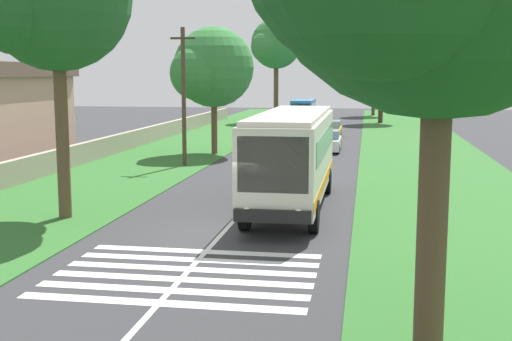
{
  "coord_description": "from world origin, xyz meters",
  "views": [
    {
      "loc": [
        -21.0,
        -4.59,
        5.2
      ],
      "look_at": [
        3.4,
        -0.54,
        1.6
      ],
      "focal_mm": 46.89,
      "sensor_mm": 36.0,
      "label": 1
    }
  ],
  "objects_px": {
    "trailing_car_0": "(327,141)",
    "roadside_tree_left_0": "(55,1)",
    "trailing_minibus_0": "(303,109)",
    "trailing_car_2": "(292,125)",
    "utility_pole": "(184,95)",
    "roadside_tree_right_0": "(374,51)",
    "roadside_tree_left_2": "(275,45)",
    "trailing_car_1": "(330,130)",
    "roadside_tree_right_1": "(381,55)",
    "roadside_tree_left_1": "(211,69)",
    "coach_bus": "(293,153)"
  },
  "relations": [
    {
      "from": "trailing_car_0",
      "to": "trailing_car_2",
      "type": "height_order",
      "value": "same"
    },
    {
      "from": "trailing_car_0",
      "to": "trailing_minibus_0",
      "type": "height_order",
      "value": "trailing_minibus_0"
    },
    {
      "from": "coach_bus",
      "to": "trailing_minibus_0",
      "type": "xyz_separation_m",
      "value": [
        43.09,
        3.65,
        -0.6
      ]
    },
    {
      "from": "roadside_tree_left_1",
      "to": "roadside_tree_left_2",
      "type": "xyz_separation_m",
      "value": [
        30.03,
        0.05,
        2.76
      ]
    },
    {
      "from": "trailing_minibus_0",
      "to": "utility_pole",
      "type": "bearing_deg",
      "value": 173.45
    },
    {
      "from": "roadside_tree_left_0",
      "to": "roadside_tree_left_1",
      "type": "distance_m",
      "value": 19.79
    },
    {
      "from": "utility_pole",
      "to": "trailing_car_2",
      "type": "bearing_deg",
      "value": -8.86
    },
    {
      "from": "coach_bus",
      "to": "roadside_tree_right_1",
      "type": "bearing_deg",
      "value": -5.02
    },
    {
      "from": "trailing_car_0",
      "to": "roadside_tree_left_2",
      "type": "xyz_separation_m",
      "value": [
        27.15,
        7.32,
        7.56
      ]
    },
    {
      "from": "roadside_tree_right_0",
      "to": "utility_pole",
      "type": "distance_m",
      "value": 49.62
    },
    {
      "from": "roadside_tree_left_1",
      "to": "roadside_tree_right_1",
      "type": "distance_m",
      "value": 31.84
    },
    {
      "from": "trailing_car_0",
      "to": "trailing_minibus_0",
      "type": "relative_size",
      "value": 0.72
    },
    {
      "from": "trailing_minibus_0",
      "to": "roadside_tree_right_1",
      "type": "distance_m",
      "value": 10.09
    },
    {
      "from": "trailing_car_1",
      "to": "trailing_car_2",
      "type": "xyz_separation_m",
      "value": [
        5.16,
        3.65,
        0.0
      ]
    },
    {
      "from": "roadside_tree_left_0",
      "to": "roadside_tree_right_0",
      "type": "xyz_separation_m",
      "value": [
        62.21,
        -11.44,
        0.27
      ]
    },
    {
      "from": "roadside_tree_right_0",
      "to": "trailing_car_0",
      "type": "bearing_deg",
      "value": 175.37
    },
    {
      "from": "trailing_car_0",
      "to": "roadside_tree_left_1",
      "type": "xyz_separation_m",
      "value": [
        -2.89,
        7.27,
        4.8
      ]
    },
    {
      "from": "utility_pole",
      "to": "coach_bus",
      "type": "bearing_deg",
      "value": -146.05
    },
    {
      "from": "utility_pole",
      "to": "roadside_tree_left_1",
      "type": "bearing_deg",
      "value": -2.59
    },
    {
      "from": "trailing_car_0",
      "to": "trailing_car_2",
      "type": "bearing_deg",
      "value": 15.39
    },
    {
      "from": "roadside_tree_left_2",
      "to": "roadside_tree_right_0",
      "type": "xyz_separation_m",
      "value": [
        12.53,
        -10.54,
        -0.25
      ]
    },
    {
      "from": "trailing_car_1",
      "to": "roadside_tree_right_0",
      "type": "height_order",
      "value": "roadside_tree_right_0"
    },
    {
      "from": "coach_bus",
      "to": "roadside_tree_right_1",
      "type": "height_order",
      "value": "roadside_tree_right_1"
    },
    {
      "from": "trailing_car_0",
      "to": "trailing_car_1",
      "type": "xyz_separation_m",
      "value": [
        9.19,
        0.3,
        0.0
      ]
    },
    {
      "from": "trailing_minibus_0",
      "to": "roadside_tree_left_2",
      "type": "relative_size",
      "value": 0.54
    },
    {
      "from": "trailing_car_1",
      "to": "roadside_tree_left_0",
      "type": "distance_m",
      "value": 33.45
    },
    {
      "from": "coach_bus",
      "to": "roadside_tree_left_2",
      "type": "bearing_deg",
      "value": 8.69
    },
    {
      "from": "trailing_car_0",
      "to": "trailing_car_2",
      "type": "xyz_separation_m",
      "value": [
        14.36,
        3.95,
        0.0
      ]
    },
    {
      "from": "trailing_car_2",
      "to": "utility_pole",
      "type": "bearing_deg",
      "value": 171.14
    },
    {
      "from": "trailing_car_2",
      "to": "trailing_minibus_0",
      "type": "xyz_separation_m",
      "value": [
        9.22,
        -0.11,
        0.88
      ]
    },
    {
      "from": "roadside_tree_left_0",
      "to": "roadside_tree_right_0",
      "type": "height_order",
      "value": "roadside_tree_left_0"
    },
    {
      "from": "trailing_minibus_0",
      "to": "roadside_tree_left_1",
      "type": "relative_size",
      "value": 0.74
    },
    {
      "from": "roadside_tree_left_0",
      "to": "roadside_tree_left_2",
      "type": "relative_size",
      "value": 0.95
    },
    {
      "from": "trailing_minibus_0",
      "to": "roadside_tree_left_0",
      "type": "distance_m",
      "value": 46.72
    },
    {
      "from": "trailing_car_1",
      "to": "roadside_tree_right_1",
      "type": "xyz_separation_m",
      "value": [
        17.69,
        -4.19,
        6.46
      ]
    },
    {
      "from": "roadside_tree_left_1",
      "to": "roadside_tree_left_2",
      "type": "distance_m",
      "value": 30.16
    },
    {
      "from": "coach_bus",
      "to": "roadside_tree_left_1",
      "type": "height_order",
      "value": "roadside_tree_left_1"
    },
    {
      "from": "roadside_tree_left_1",
      "to": "roadside_tree_right_0",
      "type": "bearing_deg",
      "value": -13.84
    },
    {
      "from": "roadside_tree_left_0",
      "to": "roadside_tree_right_1",
      "type": "relative_size",
      "value": 1.07
    },
    {
      "from": "trailing_minibus_0",
      "to": "roadside_tree_right_1",
      "type": "bearing_deg",
      "value": -66.82
    },
    {
      "from": "trailing_car_1",
      "to": "roadside_tree_left_0",
      "type": "height_order",
      "value": "roadside_tree_left_0"
    },
    {
      "from": "roadside_tree_left_2",
      "to": "utility_pole",
      "type": "distance_m",
      "value": 36.0
    },
    {
      "from": "roadside_tree_left_0",
      "to": "utility_pole",
      "type": "height_order",
      "value": "roadside_tree_left_0"
    },
    {
      "from": "coach_bus",
      "to": "roadside_tree_left_2",
      "type": "relative_size",
      "value": 1.01
    },
    {
      "from": "roadside_tree_left_0",
      "to": "roadside_tree_right_1",
      "type": "height_order",
      "value": "roadside_tree_left_0"
    },
    {
      "from": "coach_bus",
      "to": "utility_pole",
      "type": "relative_size",
      "value": 1.45
    },
    {
      "from": "trailing_minibus_0",
      "to": "roadside_tree_left_0",
      "type": "height_order",
      "value": "roadside_tree_left_0"
    },
    {
      "from": "trailing_car_0",
      "to": "roadside_tree_left_0",
      "type": "bearing_deg",
      "value": 159.95
    },
    {
      "from": "roadside_tree_left_0",
      "to": "utility_pole",
      "type": "bearing_deg",
      "value": -2.84
    },
    {
      "from": "coach_bus",
      "to": "trailing_car_0",
      "type": "relative_size",
      "value": 2.6
    }
  ]
}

